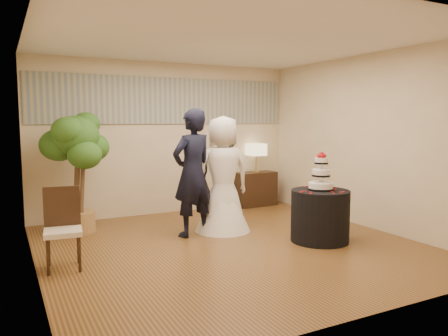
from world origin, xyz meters
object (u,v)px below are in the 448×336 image
wedding_cake (321,171)px  ficus_tree (77,172)px  table_lamp (256,158)px  groom (193,173)px  side_chair (63,229)px  cake_table (320,216)px  console (256,189)px  bride (223,174)px

wedding_cake → ficus_tree: bearing=144.9°
table_lamp → wedding_cake: bearing=-101.6°
groom → side_chair: (-1.95, -0.69, -0.48)m
cake_table → ficus_tree: bearing=144.9°
console → cake_table: bearing=-103.9°
bride → table_lamp: bride is taller
wedding_cake → table_lamp: size_ratio=0.95×
groom → ficus_tree: (-1.52, 1.00, -0.00)m
bride → groom: bearing=10.1°
table_lamp → ficus_tree: bearing=-171.4°
cake_table → console: cake_table is taller
table_lamp → cake_table: bearing=-101.6°
bride → wedding_cake: bride is taller
wedding_cake → side_chair: (-3.45, 0.44, -0.55)m
bride → wedding_cake: (0.97, -1.18, 0.12)m
groom → table_lamp: size_ratio=3.31×
table_lamp → side_chair: table_lamp is taller
table_lamp → side_chair: size_ratio=0.61×
cake_table → console: (0.55, 2.67, -0.03)m
cake_table → side_chair: (-3.45, 0.44, 0.10)m
table_lamp → ficus_tree: (-3.57, -0.54, -0.03)m
console → table_lamp: size_ratio=1.43×
wedding_cake → bride: bearing=129.5°
wedding_cake → ficus_tree: (-3.02, 2.13, -0.07)m
groom → console: 2.64m
groom → console: groom is taller
console → ficus_tree: 3.66m
bride → table_lamp: 2.13m
cake_table → console: size_ratio=1.00×
console → ficus_tree: ficus_tree is taller
wedding_cake → cake_table: bearing=0.0°
cake_table → wedding_cake: bearing=0.0°
wedding_cake → console: 2.80m
wedding_cake → table_lamp: 2.72m
groom → wedding_cake: 1.88m
cake_table → console: 2.72m
ficus_tree → console: bearing=8.6°
table_lamp → bride: bearing=-135.7°
side_chair → wedding_cake: bearing=-0.6°
cake_table → side_chair: side_chair is taller
groom → cake_table: groom is taller
groom → table_lamp: (2.06, 1.54, 0.02)m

